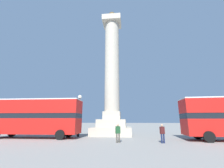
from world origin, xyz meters
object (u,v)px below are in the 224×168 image
bus_a (36,116)px  street_lamp (79,109)px  pedestrian_near_lamp (162,133)px  pedestrian_by_plinth (118,132)px  monument_column (112,84)px  equestrian_statue (50,123)px

bus_a → street_lamp: 5.02m
street_lamp → pedestrian_near_lamp: street_lamp is taller
bus_a → pedestrian_by_plinth: bus_a is taller
monument_column → bus_a: size_ratio=1.88×
equestrian_statue → pedestrian_by_plinth: bearing=-25.5°
equestrian_statue → pedestrian_by_plinth: 17.90m
bus_a → street_lamp: size_ratio=1.99×
monument_column → street_lamp: bearing=-148.7°
street_lamp → equestrian_statue: bearing=136.1°
equestrian_statue → street_lamp: (7.84, -7.55, 1.86)m
street_lamp → bus_a: bearing=-154.8°
bus_a → pedestrian_by_plinth: bearing=-16.1°
monument_column → equestrian_statue: 14.07m
monument_column → pedestrian_near_lamp: size_ratio=12.01×
monument_column → equestrian_statue: size_ratio=3.53×
pedestrian_by_plinth → monument_column: bearing=-105.8°
pedestrian_near_lamp → pedestrian_by_plinth: 3.95m
pedestrian_near_lamp → pedestrian_by_plinth: bearing=-22.7°
equestrian_statue → pedestrian_near_lamp: (17.06, -12.10, -0.57)m
bus_a → pedestrian_near_lamp: bus_a is taller
street_lamp → pedestrian_by_plinth: bearing=-41.3°
pedestrian_by_plinth → bus_a: bearing=-40.8°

